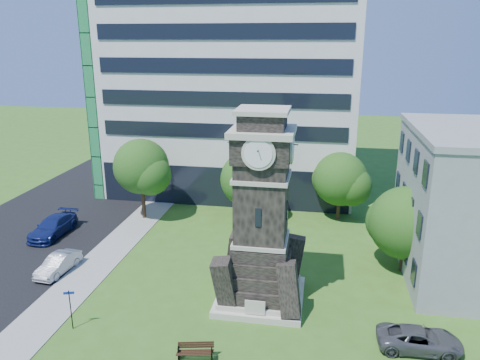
% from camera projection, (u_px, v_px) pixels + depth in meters
% --- Properties ---
extents(ground, '(160.00, 160.00, 0.00)m').
position_uv_depth(ground, '(207.00, 312.00, 28.54)').
color(ground, '#38611B').
rests_on(ground, ground).
extents(sidewalk, '(3.00, 70.00, 0.06)m').
position_uv_depth(sidewalk, '(99.00, 262.00, 34.83)').
color(sidewalk, gray).
rests_on(sidewalk, ground).
extents(clock_tower, '(5.40, 5.40, 12.22)m').
position_uv_depth(clock_tower, '(261.00, 223.00, 28.39)').
color(clock_tower, '#BCB7A4').
rests_on(clock_tower, ground).
extents(office_tall, '(26.20, 15.11, 28.60)m').
position_uv_depth(office_tall, '(234.00, 56.00, 49.29)').
color(office_tall, white).
rests_on(office_tall, ground).
extents(car_street_mid, '(1.75, 4.05, 1.30)m').
position_uv_depth(car_street_mid, '(58.00, 264.00, 33.19)').
color(car_street_mid, '#989A9F').
rests_on(car_street_mid, ground).
extents(car_street_north, '(2.30, 5.39, 1.55)m').
position_uv_depth(car_street_north, '(53.00, 227.00, 39.47)').
color(car_street_north, navy).
rests_on(car_street_north, ground).
extents(car_east_lot, '(4.50, 2.16, 1.24)m').
position_uv_depth(car_east_lot, '(420.00, 339.00, 24.93)').
color(car_east_lot, '#4C4C51').
rests_on(car_east_lot, ground).
extents(park_bench, '(1.88, 0.50, 0.97)m').
position_uv_depth(park_bench, '(195.00, 351.00, 24.19)').
color(park_bench, black).
rests_on(park_bench, ground).
extents(street_sign, '(0.59, 0.06, 2.46)m').
position_uv_depth(street_sign, '(70.00, 305.00, 26.46)').
color(street_sign, black).
rests_on(street_sign, ground).
extents(tree_nw, '(5.50, 5.00, 7.47)m').
position_uv_depth(tree_nw, '(142.00, 169.00, 42.08)').
color(tree_nw, '#332114').
rests_on(tree_nw, ground).
extents(tree_nc, '(5.55, 5.04, 6.29)m').
position_uv_depth(tree_nc, '(249.00, 181.00, 42.43)').
color(tree_nc, '#332114').
rests_on(tree_nc, ground).
extents(tree_ne, '(5.35, 4.86, 6.28)m').
position_uv_depth(tree_ne, '(341.00, 181.00, 42.19)').
color(tree_ne, '#332114').
rests_on(tree_ne, ground).
extents(tree_east, '(5.67, 5.15, 6.22)m').
position_uv_depth(tree_east, '(407.00, 225.00, 32.70)').
color(tree_east, '#332114').
rests_on(tree_east, ground).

